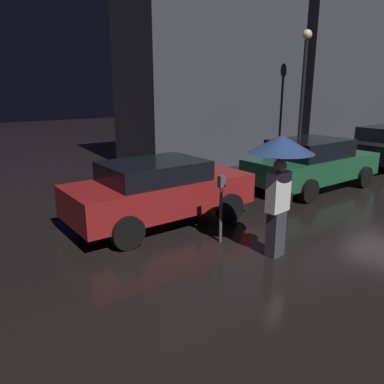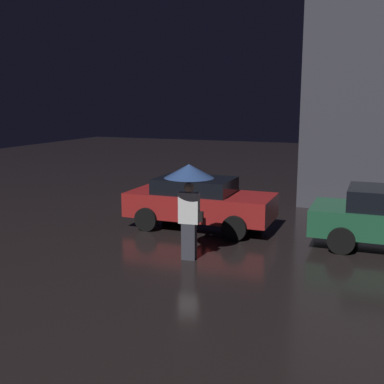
% 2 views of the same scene
% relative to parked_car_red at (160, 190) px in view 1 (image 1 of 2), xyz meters
% --- Properties ---
extents(building_facade_left, '(7.17, 3.00, 6.80)m').
position_rel_parked_car_red_xyz_m(building_facade_left, '(5.65, 5.15, 2.66)').
color(building_facade_left, '#3D3D47').
rests_on(building_facade_left, ground).
extents(building_facade_right, '(6.48, 3.00, 7.59)m').
position_rel_parked_car_red_xyz_m(building_facade_right, '(13.18, 5.15, 3.05)').
color(building_facade_right, '#3D3D47').
rests_on(building_facade_right, ground).
extents(parked_car_red, '(4.05, 1.92, 1.40)m').
position_rel_parked_car_red_xyz_m(parked_car_red, '(0.00, 0.00, 0.00)').
color(parked_car_red, maroon).
rests_on(parked_car_red, ground).
extents(parked_car_green, '(4.24, 2.01, 1.45)m').
position_rel_parked_car_red_xyz_m(parked_car_green, '(5.16, -0.08, 0.02)').
color(parked_car_green, '#1E5638').
rests_on(parked_car_green, ground).
extents(pedestrian_with_umbrella, '(1.09, 1.09, 2.15)m').
position_rel_parked_car_red_xyz_m(pedestrian_with_umbrella, '(0.77, -2.65, 0.96)').
color(pedestrian_with_umbrella, '#383842').
rests_on(pedestrian_with_umbrella, ground).
extents(parking_meter, '(0.12, 0.10, 1.32)m').
position_rel_parked_car_red_xyz_m(parking_meter, '(0.38, -1.60, 0.07)').
color(parking_meter, '#4C5154').
rests_on(parking_meter, ground).
extents(street_lamp_near, '(0.36, 0.36, 4.92)m').
position_rel_parked_car_red_xyz_m(street_lamp_near, '(7.92, 2.59, 2.38)').
color(street_lamp_near, black).
rests_on(street_lamp_near, ground).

